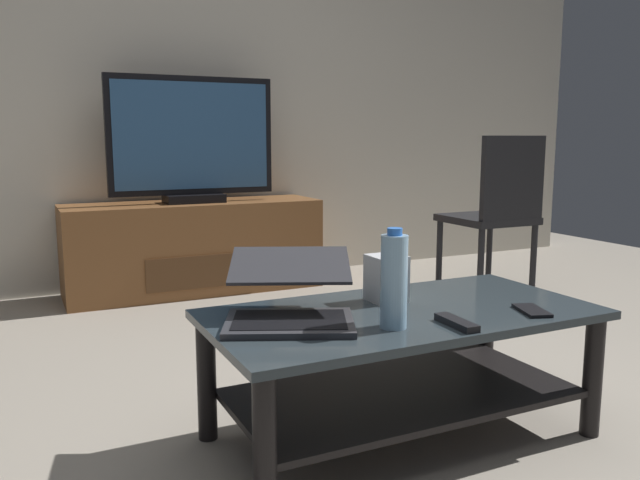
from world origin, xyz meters
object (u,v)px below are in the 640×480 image
media_cabinet (195,247)px  television (192,142)px  water_bottle_near (394,281)px  tv_remote (457,323)px  router_box (386,278)px  cell_phone (532,311)px  laptop (290,298)px  coffee_table (401,350)px  dining_chair (497,209)px

media_cabinet → television: (0.00, -0.02, 0.63)m
water_bottle_near → tv_remote: 0.22m
media_cabinet → router_box: size_ratio=10.14×
television → tv_remote: 2.45m
media_cabinet → television: 0.63m
cell_phone → tv_remote: 0.30m
router_box → water_bottle_near: water_bottle_near is taller
laptop → router_box: bearing=10.0°
coffee_table → dining_chair: size_ratio=1.27×
tv_remote → laptop: bearing=148.5°
media_cabinet → tv_remote: size_ratio=9.56×
television → router_box: bearing=-87.7°
media_cabinet → television: bearing=-90.0°
media_cabinet → laptop: (-0.29, -2.15, 0.20)m
media_cabinet → dining_chair: size_ratio=1.62×
dining_chair → laptop: dining_chair is taller
dining_chair → tv_remote: (-1.38, -1.42, -0.11)m
television → router_box: size_ratio=6.56×
coffee_table → television: 2.28m
media_cabinet → laptop: size_ratio=2.90×
television → laptop: size_ratio=1.88×
router_box → water_bottle_near: bearing=-117.8°
dining_chair → water_bottle_near: bearing=-138.7°
dining_chair → laptop: 2.12m
dining_chair → water_bottle_near: size_ratio=3.36×
laptop → tv_remote: bearing=-33.6°
water_bottle_near → television: bearing=88.6°
media_cabinet → cell_phone: size_ratio=10.93×
television → tv_remote: bearing=-87.3°
dining_chair → cell_phone: 1.78m
coffee_table → cell_phone: (0.34, -0.19, 0.13)m
television → water_bottle_near: size_ratio=3.52×
television → tv_remote: television is taller
router_box → tv_remote: router_box is taller
media_cabinet → laptop: laptop is taller
dining_chair → media_cabinet: bearing=146.4°
television → cell_phone: size_ratio=7.07×
media_cabinet → tv_remote: media_cabinet is taller
television → router_box: 2.11m
coffee_table → tv_remote: size_ratio=7.49×
television → dining_chair: 1.82m
router_box → cell_phone: (0.33, -0.31, -0.07)m
dining_chair → cell_phone: bearing=-127.6°
television → water_bottle_near: 2.36m
coffee_table → router_box: size_ratio=7.95×
tv_remote → cell_phone: bearing=5.8°
cell_phone → laptop: bearing=179.3°
laptop → water_bottle_near: 0.31m
cell_phone → water_bottle_near: bearing=-167.1°
television → cell_phone: 2.46m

